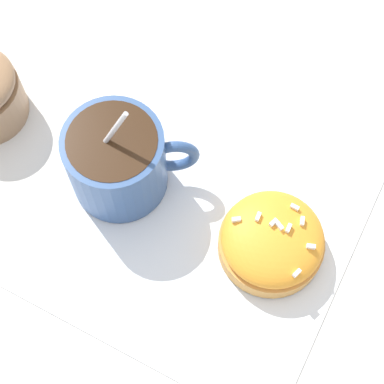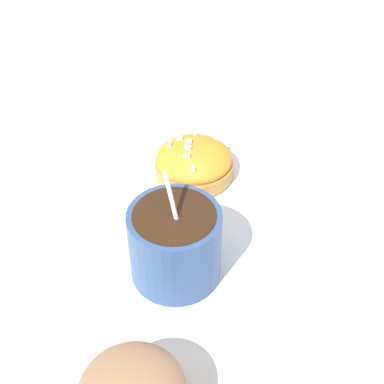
{
  "view_description": "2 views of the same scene",
  "coord_description": "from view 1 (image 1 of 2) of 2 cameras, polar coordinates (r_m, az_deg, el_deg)",
  "views": [
    {
      "loc": [
        -0.07,
        0.19,
        0.51
      ],
      "look_at": [
        0.0,
        -0.01,
        0.04
      ],
      "focal_mm": 60.0,
      "sensor_mm": 36.0,
      "label": 1
    },
    {
      "loc": [
        0.39,
        0.02,
        0.39
      ],
      "look_at": [
        -0.0,
        0.0,
        0.04
      ],
      "focal_mm": 50.0,
      "sensor_mm": 36.0,
      "label": 2
    }
  ],
  "objects": [
    {
      "name": "paper_napkin",
      "position": [
        0.55,
        -0.11,
        -2.43
      ],
      "size": [
        0.29,
        0.27,
        0.0
      ],
      "color": "white",
      "rests_on": "ground_plane"
    },
    {
      "name": "ground_plane",
      "position": [
        0.55,
        -0.11,
        -2.49
      ],
      "size": [
        3.0,
        3.0,
        0.0
      ],
      "primitive_type": "plane",
      "color": "silver"
    },
    {
      "name": "coffee_cup",
      "position": [
        0.53,
        -6.61,
        2.9
      ],
      "size": [
        0.11,
        0.08,
        0.11
      ],
      "color": "#335184",
      "rests_on": "paper_napkin"
    },
    {
      "name": "frosted_pastry",
      "position": [
        0.53,
        7.06,
        -4.47
      ],
      "size": [
        0.09,
        0.09,
        0.04
      ],
      "color": "#D19347",
      "rests_on": "paper_napkin"
    }
  ]
}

